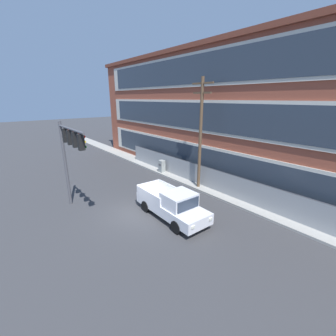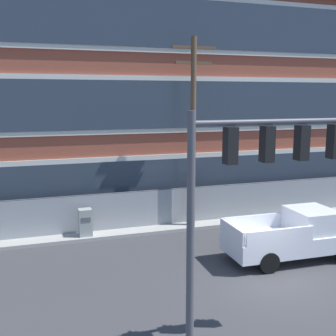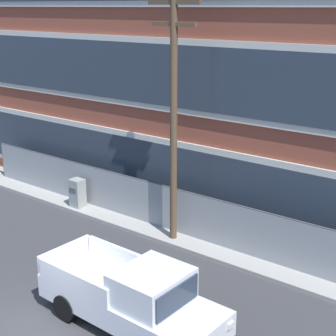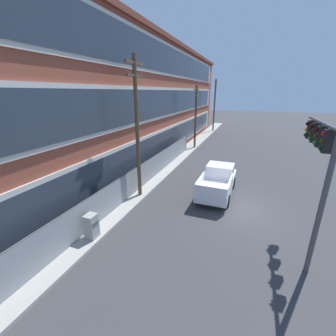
# 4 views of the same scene
# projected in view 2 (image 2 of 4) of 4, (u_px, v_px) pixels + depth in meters

# --- Properties ---
(ground_plane) EXTENTS (160.00, 160.00, 0.00)m
(ground_plane) POSITION_uv_depth(u_px,v_px,m) (271.00, 281.00, 14.91)
(ground_plane) COLOR #38383A
(sidewalk_building_side) EXTENTS (80.00, 1.88, 0.16)m
(sidewalk_building_side) POSITION_uv_depth(u_px,v_px,m) (196.00, 223.00, 21.53)
(sidewalk_building_side) COLOR #9E9B93
(sidewalk_building_side) RESTS_ON ground
(brick_mill_building) EXTENTS (53.33, 12.37, 12.12)m
(brick_mill_building) POSITION_uv_depth(u_px,v_px,m) (245.00, 102.00, 28.87)
(brick_mill_building) COLOR brown
(brick_mill_building) RESTS_ON ground
(chain_link_fence) EXTENTS (24.99, 0.06, 1.95)m
(chain_link_fence) POSITION_uv_depth(u_px,v_px,m) (208.00, 204.00, 21.63)
(chain_link_fence) COLOR gray
(chain_link_fence) RESTS_ON ground
(traffic_signal_mast) EXTENTS (4.74, 0.43, 6.14)m
(traffic_signal_mast) POSITION_uv_depth(u_px,v_px,m) (250.00, 174.00, 10.42)
(traffic_signal_mast) COLOR #4C4C51
(traffic_signal_mast) RESTS_ON ground
(pickup_truck_white) EXTENTS (5.65, 2.23, 2.00)m
(pickup_truck_white) POSITION_uv_depth(u_px,v_px,m) (297.00, 236.00, 16.86)
(pickup_truck_white) COLOR silver
(pickup_truck_white) RESTS_ON ground
(utility_pole_near_corner) EXTENTS (2.14, 0.26, 9.21)m
(utility_pole_near_corner) POSITION_uv_depth(u_px,v_px,m) (193.00, 127.00, 20.15)
(utility_pole_near_corner) COLOR brown
(utility_pole_near_corner) RESTS_ON ground
(electrical_cabinet) EXTENTS (0.59, 0.53, 1.41)m
(electrical_cabinet) POSITION_uv_depth(u_px,v_px,m) (85.00, 224.00, 19.22)
(electrical_cabinet) COLOR #939993
(electrical_cabinet) RESTS_ON ground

